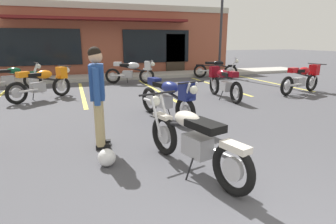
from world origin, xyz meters
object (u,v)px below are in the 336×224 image
at_px(motorcycle_foreground_classic, 192,139).
at_px(motorcycle_red_sportbike, 43,82).
at_px(person_in_shorts_foreground, 98,92).
at_px(helmet_on_pavement, 107,157).
at_px(motorcycle_silver_naked, 169,97).
at_px(parking_lot_lamp_post, 223,5).
at_px(motorcycle_orange_scrambler, 216,68).
at_px(motorcycle_black_cruiser, 223,81).
at_px(motorcycle_green_cafe_racer, 303,78).
at_px(motorcycle_cream_vintage, 132,71).
at_px(motorcycle_blue_standard, 11,78).

xyz_separation_m(motorcycle_foreground_classic, motorcycle_red_sportbike, (-2.33, 5.90, 0.07)).
height_order(person_in_shorts_foreground, helmet_on_pavement, person_in_shorts_foreground).
height_order(motorcycle_silver_naked, helmet_on_pavement, motorcycle_silver_naked).
bearing_deg(parking_lot_lamp_post, motorcycle_orange_scrambler, -139.40).
distance_m(motorcycle_silver_naked, parking_lot_lamp_post, 8.58).
height_order(motorcycle_silver_naked, person_in_shorts_foreground, person_in_shorts_foreground).
xyz_separation_m(motorcycle_red_sportbike, parking_lot_lamp_post, (7.82, 2.99, 2.84)).
height_order(motorcycle_foreground_classic, motorcycle_red_sportbike, same).
distance_m(motorcycle_black_cruiser, helmet_on_pavement, 5.51).
height_order(motorcycle_foreground_classic, motorcycle_silver_naked, same).
height_order(motorcycle_green_cafe_racer, motorcycle_cream_vintage, same).
height_order(motorcycle_cream_vintage, helmet_on_pavement, motorcycle_cream_vintage).
xyz_separation_m(motorcycle_red_sportbike, helmet_on_pavement, (1.22, -5.37, -0.40)).
xyz_separation_m(motorcycle_cream_vintage, helmet_on_pavement, (-1.99, -7.52, -0.40)).
relative_size(motorcycle_cream_vintage, person_in_shorts_foreground, 1.18).
relative_size(motorcycle_orange_scrambler, helmet_on_pavement, 7.14).
bearing_deg(helmet_on_pavement, motorcycle_black_cruiser, 42.50).
bearing_deg(motorcycle_black_cruiser, motorcycle_orange_scrambler, 63.94).
distance_m(person_in_shorts_foreground, helmet_on_pavement, 1.13).
distance_m(motorcycle_cream_vintage, helmet_on_pavement, 7.79).
distance_m(motorcycle_green_cafe_racer, helmet_on_pavement, 7.90).
bearing_deg(motorcycle_orange_scrambler, motorcycle_foreground_classic, -120.60).
height_order(motorcycle_green_cafe_racer, parking_lot_lamp_post, parking_lot_lamp_post).
height_order(motorcycle_foreground_classic, motorcycle_blue_standard, same).
relative_size(motorcycle_blue_standard, helmet_on_pavement, 7.92).
distance_m(motorcycle_green_cafe_racer, person_in_shorts_foreground, 7.59).
height_order(motorcycle_black_cruiser, helmet_on_pavement, motorcycle_black_cruiser).
distance_m(motorcycle_red_sportbike, parking_lot_lamp_post, 8.84).
distance_m(motorcycle_blue_standard, person_in_shorts_foreground, 7.02).
xyz_separation_m(motorcycle_foreground_classic, motorcycle_orange_scrambler, (5.02, 8.49, 0.00)).
height_order(motorcycle_foreground_classic, parking_lot_lamp_post, parking_lot_lamp_post).
relative_size(motorcycle_foreground_classic, motorcycle_blue_standard, 1.00).
bearing_deg(motorcycle_silver_naked, motorcycle_green_cafe_racer, 16.50).
xyz_separation_m(motorcycle_red_sportbike, motorcycle_blue_standard, (-1.23, 1.96, -0.07)).
bearing_deg(motorcycle_black_cruiser, motorcycle_blue_standard, 150.91).
bearing_deg(motorcycle_black_cruiser, parking_lot_lamp_post, 61.28).
height_order(motorcycle_red_sportbike, motorcycle_orange_scrambler, same).
xyz_separation_m(motorcycle_silver_naked, motorcycle_orange_scrambler, (4.49, 5.99, -0.07)).
relative_size(motorcycle_black_cruiser, motorcycle_orange_scrambler, 1.14).
height_order(motorcycle_black_cruiser, motorcycle_cream_vintage, same).
bearing_deg(motorcycle_blue_standard, parking_lot_lamp_post, 6.46).
height_order(motorcycle_cream_vintage, person_in_shorts_foreground, person_in_shorts_foreground).
bearing_deg(motorcycle_black_cruiser, person_in_shorts_foreground, -144.07).
bearing_deg(motorcycle_orange_scrambler, motorcycle_red_sportbike, -160.62).
relative_size(motorcycle_silver_naked, parking_lot_lamp_post, 0.39).
relative_size(motorcycle_blue_standard, parking_lot_lamp_post, 0.39).
distance_m(motorcycle_green_cafe_racer, motorcycle_cream_vintage, 6.42).
xyz_separation_m(motorcycle_silver_naked, motorcycle_cream_vintage, (0.36, 5.57, 0.00)).
height_order(motorcycle_silver_naked, motorcycle_blue_standard, same).
bearing_deg(person_in_shorts_foreground, motorcycle_green_cafe_racer, 21.57).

